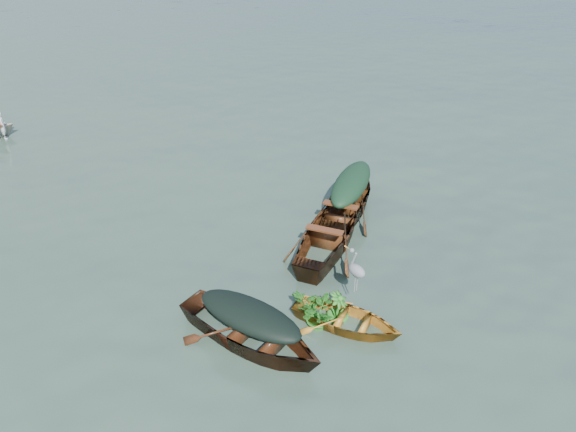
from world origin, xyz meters
name	(u,v)px	position (x,y,z in m)	size (l,w,h in m)	color
ground	(383,284)	(0.00, 0.00, 0.00)	(140.00, 140.00, 0.00)	#3A5143
yellow_dinghy	(346,327)	(-1.53, -0.45, 0.00)	(1.14, 2.62, 0.67)	#BC8624
dark_covered_boat	(251,344)	(-3.18, 0.34, 0.00)	(1.45, 3.90, 0.99)	#472010
green_tarp_boat	(349,211)	(1.60, 2.58, 0.00)	(1.41, 4.54, 1.07)	#41260F
open_wooden_boat	(332,244)	(0.21, 1.78, 0.00)	(1.50, 4.83, 1.16)	#572D15
dark_tarp_cover	(250,314)	(-3.18, 0.34, 0.69)	(0.80, 2.15, 0.40)	black
green_tarp_cover	(351,183)	(1.60, 2.58, 0.80)	(0.78, 2.50, 0.52)	#14311F
thwart_benches	(333,222)	(0.21, 1.78, 0.60)	(0.90, 2.42, 0.04)	#572A14
heron	(356,276)	(-1.05, -0.17, 0.80)	(0.28, 0.40, 0.92)	gray
dinghy_weeds	(321,291)	(-1.73, 0.06, 0.64)	(0.70, 0.90, 0.60)	#2D711D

